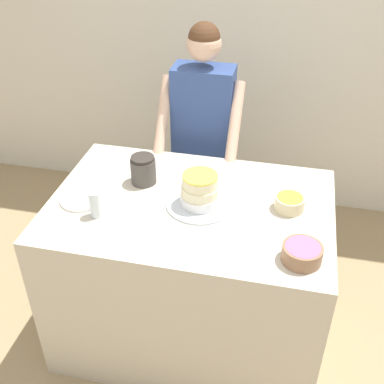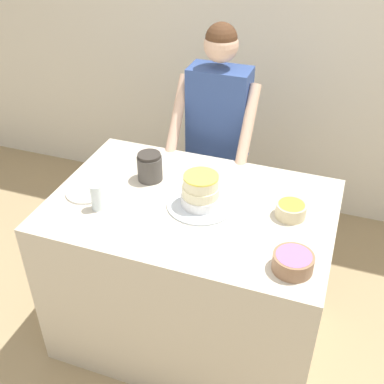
% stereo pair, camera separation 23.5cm
% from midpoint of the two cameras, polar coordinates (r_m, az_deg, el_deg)
% --- Properties ---
extents(wall_back, '(10.00, 0.05, 2.60)m').
position_cam_midpoint_polar(wall_back, '(3.67, 10.45, 16.62)').
color(wall_back, silver).
rests_on(wall_back, ground_plane).
extents(counter, '(1.44, 0.97, 0.96)m').
position_cam_midpoint_polar(counter, '(2.76, 2.42, -9.53)').
color(counter, beige).
rests_on(counter, ground_plane).
extents(person_baker, '(0.50, 0.46, 1.67)m').
position_cam_midpoint_polar(person_baker, '(3.05, 5.30, 7.44)').
color(person_baker, '#2D2D38').
rests_on(person_baker, ground_plane).
extents(cake, '(0.35, 0.35, 0.18)m').
position_cam_midpoint_polar(cake, '(2.40, 3.86, -0.22)').
color(cake, silver).
rests_on(cake, counter).
extents(frosting_bowl_purple, '(0.18, 0.18, 0.08)m').
position_cam_midpoint_polar(frosting_bowl_purple, '(2.12, 15.05, -8.11)').
color(frosting_bowl_purple, '#936B4C').
rests_on(frosting_bowl_purple, counter).
extents(frosting_bowl_orange, '(0.15, 0.15, 0.07)m').
position_cam_midpoint_polar(frosting_bowl_orange, '(2.42, 14.39, -2.12)').
color(frosting_bowl_orange, beige).
rests_on(frosting_bowl_orange, counter).
extents(drinking_glass, '(0.06, 0.06, 0.14)m').
position_cam_midpoint_polar(drinking_glass, '(2.40, -8.50, -0.71)').
color(drinking_glass, silver).
rests_on(drinking_glass, counter).
extents(ceramic_plate, '(0.22, 0.22, 0.01)m').
position_cam_midpoint_polar(ceramic_plate, '(2.56, -9.79, -0.06)').
color(ceramic_plate, white).
rests_on(ceramic_plate, counter).
extents(stoneware_jar, '(0.14, 0.14, 0.16)m').
position_cam_midpoint_polar(stoneware_jar, '(2.60, -2.47, 2.91)').
color(stoneware_jar, '#4C4742').
rests_on(stoneware_jar, counter).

